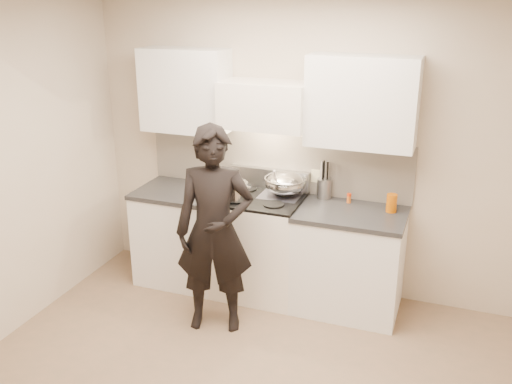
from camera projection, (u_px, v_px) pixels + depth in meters
room_shell at (241, 161)px, 3.85m from camera, size 4.04×3.54×2.70m
stove at (260, 245)px, 5.24m from camera, size 0.76×0.65×0.96m
counter_right at (349, 260)px, 4.98m from camera, size 0.92×0.67×0.92m
counter_left at (184, 234)px, 5.50m from camera, size 0.82×0.67×0.92m
wok at (285, 183)px, 5.08m from camera, size 0.38×0.47×0.31m
stock_pot at (235, 190)px, 4.98m from camera, size 0.32×0.27×0.15m
utensil_crock at (324, 187)px, 5.10m from camera, size 0.13×0.13×0.34m
spice_jar at (349, 198)px, 5.01m from camera, size 0.04×0.04×0.09m
oil_glass at (392, 203)px, 4.79m from camera, size 0.09×0.09×0.16m
person at (215, 231)px, 4.58m from camera, size 0.72×0.58×1.73m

